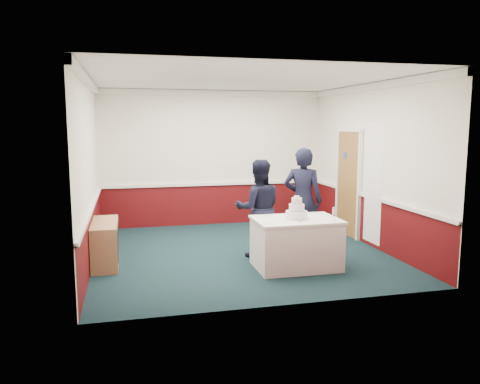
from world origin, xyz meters
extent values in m
plane|color=#132E30|center=(0.00, 0.00, 0.00)|extent=(5.00, 5.00, 0.00)
cube|color=white|center=(0.00, 2.48, 1.50)|extent=(5.00, 0.05, 3.00)
cube|color=white|center=(-2.48, 0.00, 1.50)|extent=(0.05, 5.00, 3.00)
cube|color=white|center=(2.48, 0.00, 1.50)|extent=(0.05, 5.00, 3.00)
cube|color=white|center=(0.00, 0.00, 2.98)|extent=(5.00, 5.00, 0.05)
cube|color=#4C0A0C|center=(0.00, 2.48, 0.45)|extent=(5.00, 0.02, 0.90)
cube|color=white|center=(0.00, 2.47, 0.92)|extent=(4.98, 0.05, 0.06)
cube|color=white|center=(0.00, 2.46, 2.93)|extent=(5.00, 0.08, 0.12)
cube|color=olive|center=(2.46, 0.80, 1.05)|extent=(0.05, 0.90, 2.10)
cube|color=#234799|center=(2.44, 0.95, 1.62)|extent=(0.01, 0.12, 0.12)
cube|color=white|center=(2.42, -0.25, 1.20)|extent=(0.02, 0.60, 2.20)
cube|color=tan|center=(-2.28, -0.17, 0.35)|extent=(0.40, 1.20, 0.70)
cube|color=black|center=(-2.07, -0.17, 0.40)|extent=(0.01, 1.00, 0.50)
cube|color=white|center=(0.66, -1.06, 0.38)|extent=(1.28, 0.88, 0.76)
cube|color=white|center=(0.66, -1.06, 0.77)|extent=(1.32, 0.92, 0.04)
cylinder|color=white|center=(0.66, -1.06, 0.85)|extent=(0.34, 0.34, 0.12)
cylinder|color=silver|center=(0.66, -1.06, 0.80)|extent=(0.35, 0.35, 0.03)
cylinder|color=white|center=(0.66, -1.06, 0.97)|extent=(0.24, 0.24, 0.11)
cylinder|color=silver|center=(0.66, -1.06, 0.92)|extent=(0.25, 0.25, 0.02)
cylinder|color=white|center=(0.66, -1.06, 1.07)|extent=(0.16, 0.16, 0.10)
cylinder|color=silver|center=(0.66, -1.06, 1.03)|extent=(0.17, 0.17, 0.02)
sphere|color=#EDE5C9|center=(0.66, -1.06, 1.14)|extent=(0.03, 0.03, 0.03)
sphere|color=#EDE5C9|center=(0.68, -1.04, 1.14)|extent=(0.03, 0.03, 0.03)
sphere|color=#EDE5C9|center=(0.64, -1.03, 1.14)|extent=(0.03, 0.03, 0.03)
sphere|color=#EDE5C9|center=(0.67, -1.08, 1.14)|extent=(0.03, 0.03, 0.03)
sphere|color=#EDE5C9|center=(0.63, -1.07, 1.14)|extent=(0.03, 0.03, 0.03)
cube|color=silver|center=(0.63, -1.26, 0.79)|extent=(0.07, 0.22, 0.00)
cylinder|color=silver|center=(1.16, -1.34, 0.79)|extent=(0.05, 0.05, 0.01)
cylinder|color=silver|center=(1.16, -1.34, 0.84)|extent=(0.01, 0.01, 0.09)
cylinder|color=silver|center=(1.16, -1.34, 0.94)|extent=(0.04, 0.04, 0.11)
imported|color=black|center=(0.25, -0.30, 0.84)|extent=(0.89, 0.74, 1.67)
imported|color=black|center=(1.09, -0.19, 0.93)|extent=(0.81, 0.74, 1.86)
camera|label=1|loc=(-1.89, -7.82, 2.25)|focal=35.00mm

